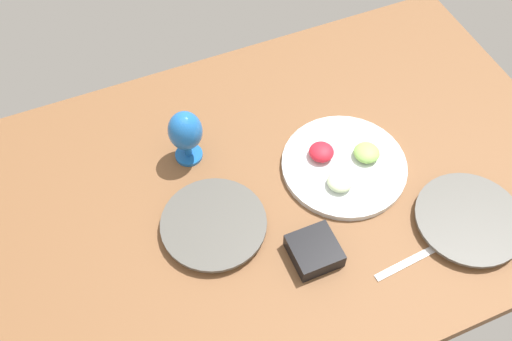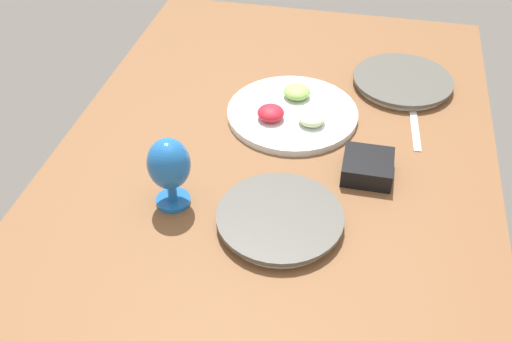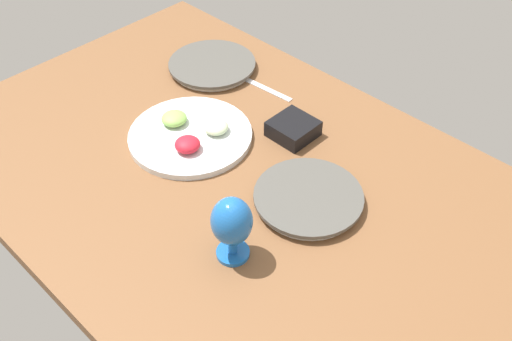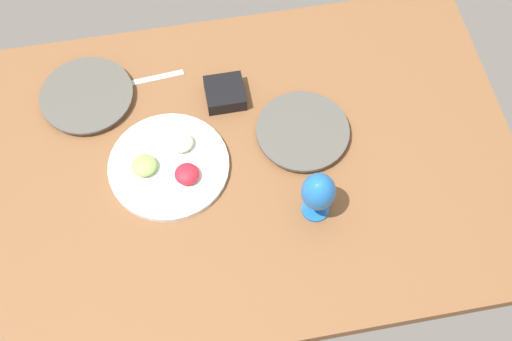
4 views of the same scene
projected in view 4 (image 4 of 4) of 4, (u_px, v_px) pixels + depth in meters
The scene contains 7 objects.
ground_plane at pixel (233, 166), 188.29cm from camera, with size 160.00×104.00×4.00cm, color brown.
dinner_plate_left at pixel (303, 132), 189.64cm from camera, with size 26.55×26.55×2.69cm.
dinner_plate_right at pixel (87, 96), 195.65cm from camera, with size 27.20×27.20×2.44cm.
fruit_platter at pixel (169, 165), 184.59cm from camera, with size 33.56×33.56×5.24cm.
hurricane_glass_blue at pixel (318, 193), 170.66cm from camera, with size 9.05×9.05×16.71cm.
square_bowl_black at pixel (225, 93), 194.72cm from camera, with size 11.26×11.26×4.58cm.
fork_by_right_plate at pixel (154, 78), 199.99cm from camera, with size 18.00×1.80×0.60cm, color silver.
Camera 4 is at (9.99, 90.49, 162.94)cm, focal length 46.91 mm.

